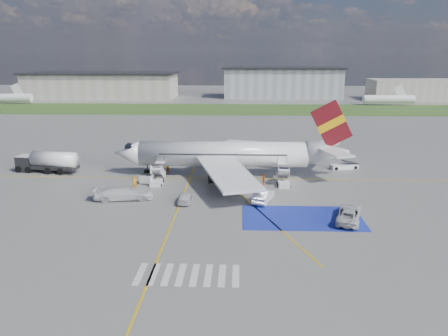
{
  "coord_description": "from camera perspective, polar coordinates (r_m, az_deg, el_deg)",
  "views": [
    {
      "loc": [
        2.67,
        -52.23,
        18.89
      ],
      "look_at": [
        0.49,
        5.15,
        3.5
      ],
      "focal_mm": 35.0,
      "sensor_mm": 36.0,
      "label": 1
    }
  ],
  "objects": [
    {
      "name": "staging_box",
      "position": [
        52.31,
        10.14,
        -6.41
      ],
      "size": [
        14.0,
        8.0,
        0.01
      ],
      "primitive_type": "cube",
      "color": "#1A2A9F",
      "rests_on": "ground"
    },
    {
      "name": "terminal_centre",
      "position": [
        188.47,
        7.59,
        10.95
      ],
      "size": [
        48.0,
        18.0,
        12.0
      ],
      "primitive_type": "cube",
      "color": "gray",
      "rests_on": "ground"
    },
    {
      "name": "terminal_east",
      "position": [
        194.77,
        24.31,
        9.31
      ],
      "size": [
        40.0,
        16.0,
        8.0
      ],
      "primitive_type": "cube",
      "color": "#9E9788",
      "rests_on": "ground"
    },
    {
      "name": "belt_loader",
      "position": [
        75.22,
        15.43,
        0.19
      ],
      "size": [
        5.11,
        2.76,
        1.47
      ],
      "rotation": [
        0.0,
        0.0,
        0.24
      ],
      "color": "silver",
      "rests_on": "ground"
    },
    {
      "name": "crosswalk",
      "position": [
        39.35,
        -4.76,
        -13.73
      ],
      "size": [
        9.0,
        4.0,
        0.01
      ],
      "color": "silver",
      "rests_on": "ground"
    },
    {
      "name": "ground",
      "position": [
        55.61,
        -0.71,
        -4.86
      ],
      "size": [
        400.0,
        400.0,
        0.0
      ],
      "primitive_type": "plane",
      "color": "#60605E",
      "rests_on": "ground"
    },
    {
      "name": "crew_nose",
      "position": [
        70.37,
        -7.41,
        0.14
      ],
      "size": [
        1.19,
        1.21,
        1.97
      ],
      "primitive_type": "imported",
      "rotation": [
        0.0,
        0.0,
        -0.85
      ],
      "color": "orange",
      "rests_on": "ground"
    },
    {
      "name": "airstairs_fwd",
      "position": [
        64.77,
        -8.75,
        -1.56
      ],
      "size": [
        1.9,
        5.2,
        3.6
      ],
      "color": "silver",
      "rests_on": "ground"
    },
    {
      "name": "airstairs_aft",
      "position": [
        63.93,
        7.77,
        -1.74
      ],
      "size": [
        1.9,
        5.2,
        3.6
      ],
      "color": "silver",
      "rests_on": "ground"
    },
    {
      "name": "taxiway_line_cross",
      "position": [
        46.89,
        -7.52,
        -8.88
      ],
      "size": [
        0.2,
        60.0,
        0.01
      ],
      "primitive_type": "cube",
      "color": "gold",
      "rests_on": "ground"
    },
    {
      "name": "van_white_a",
      "position": [
        52.52,
        16.03,
        -5.51
      ],
      "size": [
        3.98,
        5.89,
        2.02
      ],
      "primitive_type": "imported",
      "rotation": [
        0.0,
        0.0,
        2.84
      ],
      "color": "silver",
      "rests_on": "ground"
    },
    {
      "name": "taxiway_line_diag",
      "position": [
        67.0,
        -0.2,
        -1.37
      ],
      "size": [
        20.71,
        56.45,
        0.01
      ],
      "primitive_type": "cube",
      "rotation": [
        0.0,
        0.0,
        0.35
      ],
      "color": "gold",
      "rests_on": "ground"
    },
    {
      "name": "car_silver_b",
      "position": [
        56.79,
        5.17,
        -3.6
      ],
      "size": [
        3.29,
        5.37,
        1.67
      ],
      "primitive_type": "imported",
      "rotation": [
        0.0,
        0.0,
        2.82
      ],
      "color": "#B3B5BA",
      "rests_on": "ground"
    },
    {
      "name": "van_white_b",
      "position": [
        58.74,
        -13.0,
        -2.98
      ],
      "size": [
        6.14,
        3.25,
        2.29
      ],
      "primitive_type": "imported",
      "rotation": [
        0.0,
        0.0,
        1.73
      ],
      "color": "silver",
      "rests_on": "ground"
    },
    {
      "name": "crew_fwd",
      "position": [
        62.95,
        -11.6,
        -1.91
      ],
      "size": [
        0.8,
        0.75,
        1.83
      ],
      "primitive_type": "imported",
      "rotation": [
        0.0,
        0.0,
        0.65
      ],
      "color": "orange",
      "rests_on": "ground"
    },
    {
      "name": "gpu_cart",
      "position": [
        65.19,
        -10.11,
        -1.48
      ],
      "size": [
        1.93,
        1.43,
        1.46
      ],
      "rotation": [
        0.0,
        0.0,
        -0.19
      ],
      "color": "silver",
      "rests_on": "ground"
    },
    {
      "name": "taxiway_line_main",
      "position": [
        67.0,
        -0.2,
        -1.37
      ],
      "size": [
        120.0,
        0.2,
        0.01
      ],
      "primitive_type": "cube",
      "color": "gold",
      "rests_on": "ground"
    },
    {
      "name": "crew_aft",
      "position": [
        63.88,
        5.19,
        -1.48
      ],
      "size": [
        0.67,
        1.06,
        1.67
      ],
      "primitive_type": "imported",
      "rotation": [
        0.0,
        0.0,
        1.86
      ],
      "color": "orange",
      "rests_on": "ground"
    },
    {
      "name": "airliner",
      "position": [
        68.03,
        1.14,
        1.83
      ],
      "size": [
        36.81,
        32.95,
        11.92
      ],
      "color": "silver",
      "rests_on": "ground"
    },
    {
      "name": "terminal_west",
      "position": [
        191.64,
        -15.6,
        10.3
      ],
      "size": [
        60.0,
        22.0,
        10.0
      ],
      "primitive_type": "cube",
      "color": "#9E9788",
      "rests_on": "ground"
    },
    {
      "name": "fuel_tanker",
      "position": [
        75.72,
        -22.03,
        0.56
      ],
      "size": [
        10.25,
        4.18,
        3.4
      ],
      "rotation": [
        0.0,
        0.0,
        -0.15
      ],
      "color": "black",
      "rests_on": "ground"
    },
    {
      "name": "grass_strip",
      "position": [
        148.46,
        1.14,
        7.69
      ],
      "size": [
        400.0,
        30.0,
        0.01
      ],
      "primitive_type": "cube",
      "color": "#2D4C1E",
      "rests_on": "ground"
    },
    {
      "name": "car_silver_a",
      "position": [
        56.59,
        -5.13,
        -3.81
      ],
      "size": [
        1.81,
        4.18,
        1.4
      ],
      "primitive_type": "imported",
      "rotation": [
        0.0,
        0.0,
        3.18
      ],
      "color": "silver",
      "rests_on": "ground"
    }
  ]
}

